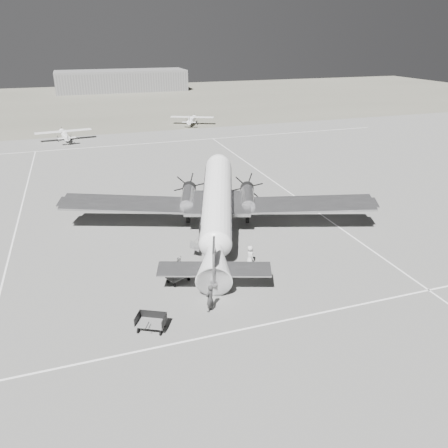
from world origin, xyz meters
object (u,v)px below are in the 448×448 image
(hangar_main, at_px, (122,81))
(dc3_airliner, at_px, (217,209))
(baggage_cart_far, at_px, (151,323))
(baggage_cart_near, at_px, (178,276))
(ramp_agent, at_px, (180,265))
(light_plane_left, at_px, (64,135))
(passenger, at_px, (250,255))
(ground_crew, at_px, (210,298))
(light_plane_right, at_px, (192,120))

(hangar_main, bearing_deg, dc3_airliner, -92.40)
(hangar_main, xyz_separation_m, baggage_cart_far, (-13.23, -132.19, -2.76))
(baggage_cart_near, bearing_deg, ramp_agent, 44.80)
(light_plane_left, distance_m, passenger, 54.56)
(passenger, bearing_deg, baggage_cart_far, 114.54)
(baggage_cart_near, distance_m, baggage_cart_far, 6.03)
(hangar_main, height_order, ground_crew, hangar_main)
(light_plane_left, relative_size, baggage_cart_near, 5.43)
(baggage_cart_near, xyz_separation_m, ground_crew, (1.19, -4.44, 0.50))
(baggage_cart_far, bearing_deg, light_plane_right, 100.58)
(baggage_cart_near, relative_size, baggage_cart_far, 0.93)
(light_plane_left, bearing_deg, light_plane_right, 9.34)
(light_plane_right, height_order, baggage_cart_far, light_plane_right)
(baggage_cart_far, bearing_deg, ground_crew, 38.44)
(ramp_agent, bearing_deg, light_plane_right, -14.54)
(hangar_main, distance_m, light_plane_left, 75.83)
(ground_crew, relative_size, ramp_agent, 1.30)
(dc3_airliner, height_order, ground_crew, dc3_airliner)
(light_plane_left, height_order, baggage_cart_far, light_plane_left)
(light_plane_right, relative_size, passenger, 5.35)
(ground_crew, bearing_deg, light_plane_right, -138.88)
(ground_crew, distance_m, ramp_agent, 5.67)
(dc3_airliner, distance_m, ground_crew, 11.88)
(hangar_main, relative_size, baggage_cart_near, 23.63)
(light_plane_right, height_order, ramp_agent, light_plane_right)
(hangar_main, xyz_separation_m, light_plane_left, (-18.45, -73.51, -2.30))
(hangar_main, bearing_deg, ramp_agent, -94.48)
(light_plane_left, relative_size, baggage_cart_far, 5.02)
(hangar_main, height_order, baggage_cart_far, hangar_main)
(light_plane_right, xyz_separation_m, baggage_cart_near, (-17.05, -60.94, -0.44))
(passenger, bearing_deg, light_plane_right, -19.18)
(hangar_main, xyz_separation_m, dc3_airliner, (-5.05, -120.36, -0.41))
(light_plane_left, bearing_deg, hangar_main, 68.68)
(dc3_airliner, bearing_deg, ramp_agent, -112.66)
(dc3_airliner, distance_m, passenger, 6.21)
(hangar_main, height_order, dc3_airliner, hangar_main)
(ramp_agent, xyz_separation_m, passenger, (5.77, -0.38, 0.07))
(ground_crew, height_order, passenger, ground_crew)
(baggage_cart_far, height_order, ground_crew, ground_crew)
(light_plane_left, xyz_separation_m, passenger, (14.35, -52.63, -0.15))
(light_plane_left, height_order, light_plane_right, light_plane_left)
(dc3_airliner, relative_size, ground_crew, 15.07)
(hangar_main, relative_size, light_plane_right, 4.62)
(passenger, bearing_deg, hangar_main, -10.78)
(dc3_airliner, bearing_deg, hangar_main, 106.59)
(ground_crew, bearing_deg, baggage_cart_near, -110.28)
(baggage_cart_near, bearing_deg, dc3_airliner, 25.41)
(passenger, bearing_deg, light_plane_left, 6.33)
(light_plane_left, xyz_separation_m, ramp_agent, (8.59, -52.25, -0.23))
(light_plane_right, bearing_deg, hangar_main, 119.97)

